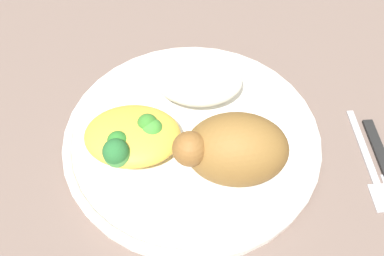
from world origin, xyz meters
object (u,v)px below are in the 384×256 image
plate (192,138)px  mac_cheese_with_broccoli (132,137)px  fork (369,163)px  roasted_chicken (234,149)px  rice_pile (198,80)px

plate → mac_cheese_with_broccoli: size_ratio=2.77×
fork → plate: bearing=-6.1°
plate → mac_cheese_with_broccoli: mac_cheese_with_broccoli is taller
roasted_chicken → mac_cheese_with_broccoli: bearing=-14.7°
mac_cheese_with_broccoli → roasted_chicken: bearing=165.3°
rice_pile → fork: 0.22m
rice_pile → plate: bearing=85.3°
mac_cheese_with_broccoli → fork: 0.27m
roasted_chicken → rice_pile: 0.12m
rice_pile → mac_cheese_with_broccoli: mac_cheese_with_broccoli is taller
plate → roasted_chicken: size_ratio=2.57×
roasted_chicken → rice_pile: bearing=-71.5°
roasted_chicken → mac_cheese_with_broccoli: 0.12m
mac_cheese_with_broccoli → fork: bearing=179.6°
roasted_chicken → rice_pile: size_ratio=1.09×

